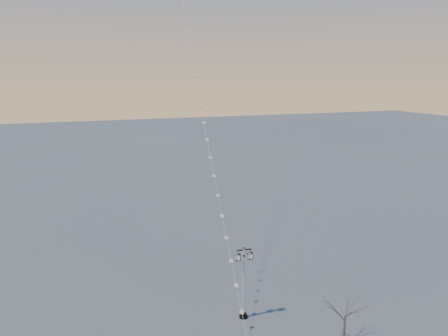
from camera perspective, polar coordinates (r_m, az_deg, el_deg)
name	(u,v)px	position (r m, az deg, el deg)	size (l,w,h in m)	color
street_lamp	(244,279)	(29.45, 2.84, -15.58)	(1.39, 0.61, 5.49)	black
bare_tree	(346,309)	(28.54, 17.00, -18.71)	(2.06, 2.06, 3.42)	brown
kite_train	(191,29)	(44.19, -4.73, 19.24)	(5.53, 43.08, 44.25)	#2F1C1A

